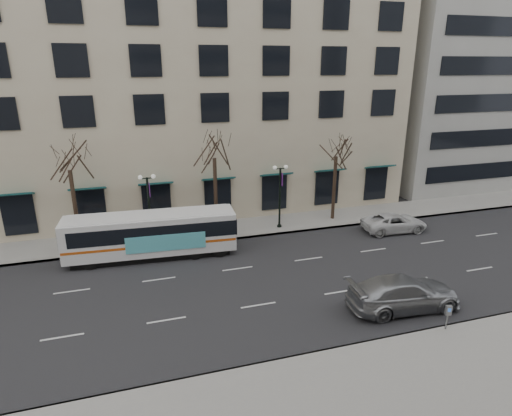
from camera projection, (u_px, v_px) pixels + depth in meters
name	position (u px, v px, depth m)	size (l,w,h in m)	color
ground	(247.00, 285.00, 25.62)	(160.00, 160.00, 0.00)	black
sidewalk_far	(276.00, 224.00, 35.12)	(80.00, 4.00, 0.15)	gray
building_hotel	(165.00, 70.00, 40.23)	(40.00, 20.00, 24.00)	#BFAE92
building_office	(470.00, 17.00, 47.78)	(25.00, 20.00, 35.00)	#999993
tree_far_left	(68.00, 156.00, 28.69)	(3.60, 3.60, 8.34)	black
tree_far_mid	(214.00, 145.00, 31.37)	(3.60, 3.60, 8.55)	black
tree_far_right	(337.00, 145.00, 34.26)	(3.60, 3.60, 8.06)	black
lamp_post_left	(149.00, 205.00, 30.73)	(1.22, 0.45, 5.21)	black
lamp_post_right	(280.00, 194.00, 33.47)	(1.22, 0.45, 5.21)	black
city_bus	(152.00, 234.00, 28.94)	(11.48, 3.21, 3.08)	white
silver_car	(404.00, 293.00, 23.02)	(2.52, 6.20, 1.80)	#A1A3A8
white_pickup	(394.00, 222.00, 33.72)	(2.35, 5.10, 1.42)	silver
pay_station	(448.00, 312.00, 20.90)	(0.32, 0.26, 1.30)	gray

